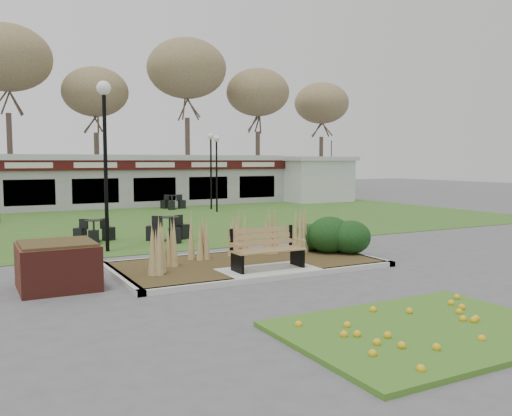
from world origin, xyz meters
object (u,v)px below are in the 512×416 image
brick_planter (58,265)px  food_pavilion (90,181)px  bistro_set_b (170,233)px  bistro_set_d (173,204)px  patio_umbrella (331,174)px  lamp_post_mid_right (217,156)px  bistro_set_c (94,234)px  park_bench (266,248)px  lamp_post_far_right (211,154)px  service_hut (315,179)px  lamp_post_near_left (105,128)px

brick_planter → food_pavilion: size_ratio=0.06×
bistro_set_b → bistro_set_d: 11.62m
patio_umbrella → food_pavilion: bearing=169.9°
food_pavilion → lamp_post_mid_right: size_ratio=6.42×
brick_planter → bistro_set_c: brick_planter is taller
bistro_set_b → bistro_set_c: bearing=157.5°
brick_planter → bistro_set_d: 17.92m
park_bench → bistro_set_c: 7.18m
lamp_post_far_right → bistro_set_b: lamp_post_far_right is taller
service_hut → bistro_set_d: 9.94m
park_bench → service_hut: size_ratio=0.39×
park_bench → bistro_set_c: bearing=110.1°
lamp_post_mid_right → bistro_set_d: bearing=118.4°
food_pavilion → bistro_set_b: size_ratio=16.96×
park_bench → lamp_post_near_left: size_ratio=0.36×
service_hut → lamp_post_near_left: (-16.00, -13.03, 2.03)m
lamp_post_far_right → bistro_set_b: bearing=-120.2°
park_bench → food_pavilion: size_ratio=0.07×
food_pavilion → lamp_post_mid_right: lamp_post_mid_right is taller
patio_umbrella → lamp_post_mid_right: bearing=-161.9°
food_pavilion → lamp_post_far_right: 6.95m
lamp_post_far_right → bistro_set_b: (-5.68, -9.77, -2.65)m
bistro_set_c → food_pavilion: bearing=79.3°
food_pavilion → bistro_set_b: (-0.27, -13.89, -1.20)m
lamp_post_near_left → patio_umbrella: bearing=36.5°
park_bench → bistro_set_b: park_bench is taller
bistro_set_b → bistro_set_c: bistro_set_b is taller
service_hut → lamp_post_mid_right: size_ratio=1.15×
park_bench → lamp_post_near_left: (-2.50, 4.72, 2.89)m
lamp_post_far_right → service_hut: bearing=14.9°
service_hut → bistro_set_b: 18.26m
bistro_set_b → bistro_set_d: bistro_set_b is taller
bistro_set_b → patio_umbrella: patio_umbrella is taller
park_bench → bistro_set_c: size_ratio=1.33×
lamp_post_near_left → bistro_set_c: size_ratio=3.75×
park_bench → lamp_post_far_right: lamp_post_far_right is taller
food_pavilion → bistro_set_d: (3.68, -2.96, -1.21)m
bistro_set_b → bistro_set_c: size_ratio=1.14×
bistro_set_d → patio_umbrella: 10.72m
brick_planter → bistro_set_c: size_ratio=1.18×
brick_planter → service_hut: service_hut is taller
lamp_post_far_right → bistro_set_c: (-7.87, -8.86, -2.68)m
brick_planter → patio_umbrella: 24.90m
lamp_post_near_left → bistro_set_c: bearing=88.7°
bistro_set_c → brick_planter: bearing=-108.0°
lamp_post_far_right → bistro_set_c: size_ratio=3.15×
park_bench → lamp_post_far_right: 16.67m
brick_planter → lamp_post_mid_right: lamp_post_mid_right is taller
service_hut → bistro_set_d: (-9.82, -1.00, -1.19)m
lamp_post_near_left → food_pavilion: bearing=80.5°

